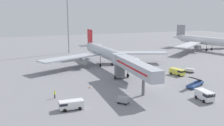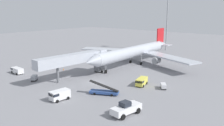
{
  "view_description": "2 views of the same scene",
  "coord_description": "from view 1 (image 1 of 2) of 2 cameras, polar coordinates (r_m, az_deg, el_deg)",
  "views": [
    {
      "loc": [
        -33.96,
        -54.09,
        18.79
      ],
      "look_at": [
        -5.67,
        15.91,
        3.16
      ],
      "focal_mm": 39.48,
      "sensor_mm": 36.0,
      "label": 1
    },
    {
      "loc": [
        44.86,
        -45.99,
        19.51
      ],
      "look_at": [
        -4.6,
        13.17,
        2.41
      ],
      "focal_mm": 39.23,
      "sensor_mm": 36.0,
      "label": 2
    }
  ],
  "objects": [
    {
      "name": "airplane_background",
      "position": [
        130.84,
        21.86,
        4.68
      ],
      "size": [
        51.85,
        48.99,
        11.98
      ],
      "color": "silver",
      "rests_on": "ground"
    },
    {
      "name": "service_van_near_right",
      "position": [
        57.27,
        20.68,
        -6.93
      ],
      "size": [
        2.69,
        4.58,
        2.18
      ],
      "color": "white",
      "rests_on": "ground"
    },
    {
      "name": "service_van_mid_center",
      "position": [
        49.57,
        -9.57,
        -9.43
      ],
      "size": [
        4.81,
        2.37,
        1.82
      ],
      "color": "white",
      "rests_on": "ground"
    },
    {
      "name": "apron_light_mast",
      "position": [
        116.38,
        -10.27,
        11.9
      ],
      "size": [
        2.4,
        2.4,
        28.68
      ],
      "color": "#93969B",
      "rests_on": "ground"
    },
    {
      "name": "safety_cone_alpha",
      "position": [
        62.55,
        -5.22,
        -5.57
      ],
      "size": [
        0.36,
        0.36,
        0.56
      ],
      "color": "black",
      "rests_on": "ground"
    },
    {
      "name": "baggage_cart_near_left",
      "position": [
        81.73,
        17.59,
        -1.62
      ],
      "size": [
        2.51,
        2.84,
        1.3
      ],
      "color": "#38383D",
      "rests_on": "ground"
    },
    {
      "name": "ground_plane",
      "position": [
        66.58,
        9.74,
        -4.87
      ],
      "size": [
        300.0,
        300.0,
        0.0
      ],
      "primitive_type": "plane",
      "color": "gray"
    },
    {
      "name": "service_van_near_center",
      "position": [
        77.22,
        14.92,
        -1.94
      ],
      "size": [
        3.05,
        5.08,
        1.93
      ],
      "color": "#E5DB4C",
      "rests_on": "ground"
    },
    {
      "name": "ground_crew_worker_foreground",
      "position": [
        56.41,
        -13.13,
        -7.02
      ],
      "size": [
        0.47,
        0.47,
        1.85
      ],
      "color": "#1E2333",
      "rests_on": "ground"
    },
    {
      "name": "belt_loader_truck",
      "position": [
        67.04,
        18.71,
        -4.53
      ],
      "size": [
        6.94,
        4.85,
        3.23
      ],
      "color": "#2D4C8E",
      "rests_on": "ground"
    },
    {
      "name": "jet_bridge",
      "position": [
        62.03,
        4.61,
        -0.73
      ],
      "size": [
        4.48,
        24.01,
        7.22
      ],
      "color": "#B2B7C1",
      "rests_on": "ground"
    },
    {
      "name": "airplane_at_gate",
      "position": [
        85.94,
        -1.2,
        2.24
      ],
      "size": [
        47.83,
        48.68,
        11.81
      ],
      "color": "#B7BCC6",
      "rests_on": "ground"
    },
    {
      "name": "baggage_cart_mid_left",
      "position": [
        52.0,
        2.58,
        -8.52
      ],
      "size": [
        2.38,
        2.51,
        1.51
      ],
      "color": "#38383D",
      "rests_on": "ground"
    }
  ]
}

